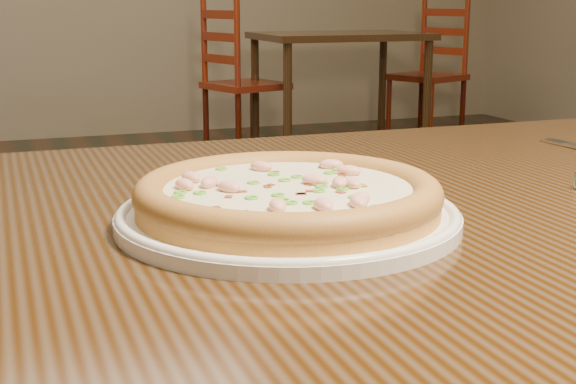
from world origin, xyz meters
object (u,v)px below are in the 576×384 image
object	(u,v)px
plate	(288,215)
hero_table	(381,294)
bg_table_right	(340,49)
chair_c	(238,85)
chair_d	(432,75)
pizza	(288,195)

from	to	relation	value
plate	hero_table	bearing A→B (deg)	22.62
plate	bg_table_right	xyz separation A→B (m)	(1.77, 3.91, -0.10)
chair_c	chair_d	world-z (taller)	same
plate	chair_d	size ratio (longest dim) A/B	0.32
hero_table	plate	distance (m)	0.17
pizza	chair_c	world-z (taller)	chair_c
plate	chair_d	distance (m)	4.99
chair_c	hero_table	bearing A→B (deg)	-104.61
chair_d	pizza	bearing A→B (deg)	-121.66
chair_d	hero_table	bearing A→B (deg)	-120.77
hero_table	pizza	xyz separation A→B (m)	(-0.12, -0.05, 0.13)
hero_table	chair_d	distance (m)	4.88
hero_table	chair_c	bearing A→B (deg)	75.39
plate	chair_d	xyz separation A→B (m)	(2.61, 4.24, -0.32)
plate	chair_c	bearing A→B (deg)	73.99
hero_table	pizza	world-z (taller)	pizza
hero_table	plate	world-z (taller)	plate
bg_table_right	chair_d	world-z (taller)	chair_d
hero_table	chair_d	xyz separation A→B (m)	(2.49, 4.19, -0.21)
plate	bg_table_right	bearing A→B (deg)	65.63
pizza	chair_d	distance (m)	4.99
bg_table_right	chair_d	xyz separation A→B (m)	(0.84, 0.32, -0.22)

